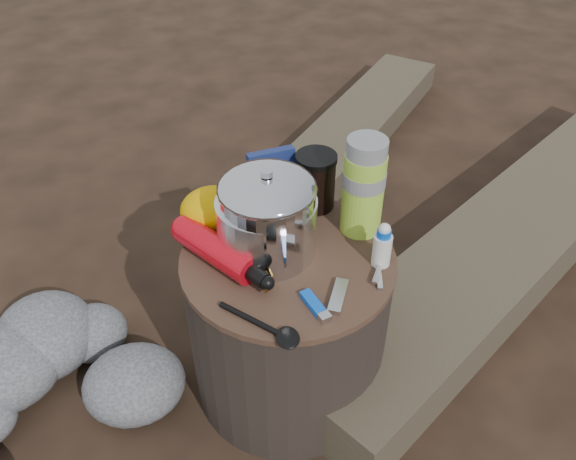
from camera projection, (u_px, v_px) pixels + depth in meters
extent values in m
plane|color=black|center=(288.00, 379.00, 1.49)|extent=(60.00, 60.00, 0.00)
cylinder|color=black|center=(288.00, 324.00, 1.36)|extent=(0.44, 0.44, 0.41)
cube|color=#42382A|center=(521.00, 232.00, 1.81)|extent=(1.70, 1.30, 0.16)
cube|color=#42382A|center=(350.00, 133.00, 2.30)|extent=(1.01, 1.12, 0.11)
cylinder|color=white|center=(267.00, 225.00, 1.21)|extent=(0.20, 0.20, 0.12)
cylinder|color=silver|center=(268.00, 215.00, 1.19)|extent=(0.19, 0.19, 0.19)
cylinder|color=#94C234|center=(363.00, 187.00, 1.23)|extent=(0.09, 0.09, 0.22)
cylinder|color=black|center=(316.00, 181.00, 1.33)|extent=(0.09, 0.09, 0.13)
ellipsoid|color=#DB9D00|center=(213.00, 209.00, 1.28)|extent=(0.14, 0.11, 0.10)
cube|color=navy|center=(272.00, 179.00, 1.33)|extent=(0.11, 0.04, 0.13)
cube|color=blue|center=(313.00, 303.00, 1.12)|extent=(0.05, 0.09, 0.02)
cube|color=silver|center=(338.00, 296.00, 1.14)|extent=(0.06, 0.09, 0.01)
cylinder|color=silver|center=(382.00, 247.00, 1.19)|extent=(0.04, 0.04, 0.09)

